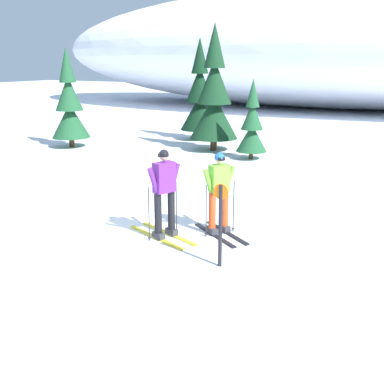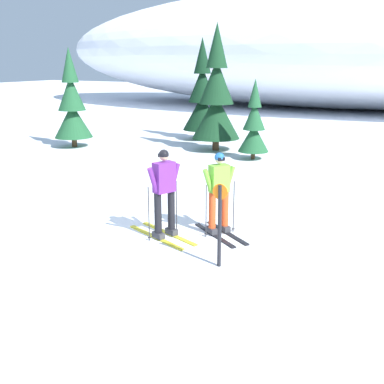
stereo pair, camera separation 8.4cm
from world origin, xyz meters
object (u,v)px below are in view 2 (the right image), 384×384
(skier_purple_jacket, at_px, (164,192))
(pine_tree_far_right, at_px, (254,126))
(pine_tree_center_left, at_px, (202,98))
(skier_lime_jacket, at_px, (219,192))
(trail_marker_post, at_px, (220,220))
(pine_tree_center_right, at_px, (216,99))
(pine_tree_far_left, at_px, (72,106))

(skier_purple_jacket, bearing_deg, pine_tree_far_right, 98.74)
(skier_purple_jacket, height_order, pine_tree_center_left, pine_tree_center_left)
(skier_lime_jacket, relative_size, pine_tree_center_left, 0.38)
(skier_lime_jacket, relative_size, trail_marker_post, 1.15)
(pine_tree_far_right, bearing_deg, pine_tree_center_right, 154.15)
(pine_tree_far_left, relative_size, pine_tree_center_right, 0.82)
(skier_lime_jacket, bearing_deg, pine_tree_center_left, 118.60)
(pine_tree_center_right, bearing_deg, skier_purple_jacket, -70.72)
(pine_tree_center_right, distance_m, pine_tree_far_right, 2.39)
(pine_tree_center_left, distance_m, trail_marker_post, 14.16)
(pine_tree_center_left, bearing_deg, pine_tree_far_right, -40.31)
(skier_purple_jacket, distance_m, trail_marker_post, 1.78)
(skier_lime_jacket, xyz_separation_m, pine_tree_center_left, (-5.96, 10.93, 1.00))
(skier_lime_jacket, distance_m, pine_tree_center_left, 12.49)
(skier_purple_jacket, bearing_deg, trail_marker_post, -25.53)
(pine_tree_center_right, bearing_deg, pine_tree_far_left, -159.54)
(pine_tree_center_right, bearing_deg, skier_lime_jacket, -64.27)
(pine_tree_far_left, distance_m, pine_tree_far_right, 7.78)
(pine_tree_far_left, bearing_deg, trail_marker_post, -37.41)
(skier_lime_jacket, xyz_separation_m, trail_marker_post, (0.71, -1.51, -0.05))
(pine_tree_far_right, bearing_deg, skier_lime_jacket, -74.17)
(skier_lime_jacket, relative_size, skier_purple_jacket, 0.94)
(pine_tree_center_left, distance_m, pine_tree_center_right, 2.84)
(skier_purple_jacket, relative_size, pine_tree_center_right, 0.37)
(pine_tree_center_left, bearing_deg, trail_marker_post, -61.79)
(skier_lime_jacket, distance_m, pine_tree_center_right, 9.74)
(trail_marker_post, bearing_deg, skier_lime_jacket, 115.34)
(skier_purple_jacket, distance_m, pine_tree_far_right, 8.58)
(pine_tree_center_right, xyz_separation_m, pine_tree_far_right, (2.00, -0.97, -0.86))
(skier_purple_jacket, distance_m, pine_tree_far_left, 11.62)
(pine_tree_center_left, xyz_separation_m, trail_marker_post, (6.67, -12.44, -1.05))
(pine_tree_center_left, height_order, trail_marker_post, pine_tree_center_left)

